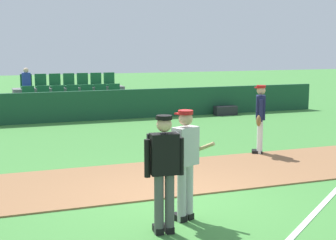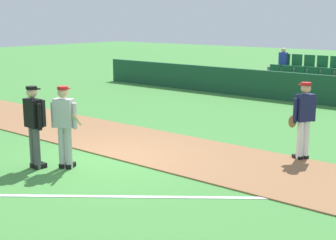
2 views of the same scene
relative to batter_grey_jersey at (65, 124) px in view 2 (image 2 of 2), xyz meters
name	(u,v)px [view 2 (image 2 of 2)]	position (x,y,z in m)	size (l,w,h in m)	color
ground_plane	(106,161)	(0.24, 0.92, -0.97)	(80.00, 80.00, 0.00)	#42843A
infield_dirt_path	(152,146)	(0.24, 2.48, -0.95)	(28.00, 2.75, 0.03)	#936642
foul_line_chalk	(202,198)	(3.24, 0.42, -0.96)	(12.00, 0.10, 0.01)	white
dugout_fence	(300,88)	(0.24, 10.90, -0.42)	(20.00, 0.16, 1.10)	#19472D
stadium_bleachers	(315,85)	(0.23, 12.36, -0.48)	(4.45, 2.10, 1.90)	slate
batter_grey_jersey	(65,124)	(0.00, 0.00, 0.00)	(0.75, 0.69, 1.76)	#B2B2B2
umpire_home_plate	(34,122)	(-0.50, -0.39, 0.03)	(0.59, 0.33, 1.76)	#4C4C4C
runner_navy_jersey	(303,118)	(3.59, 3.77, -0.01)	(0.47, 0.59, 1.76)	white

